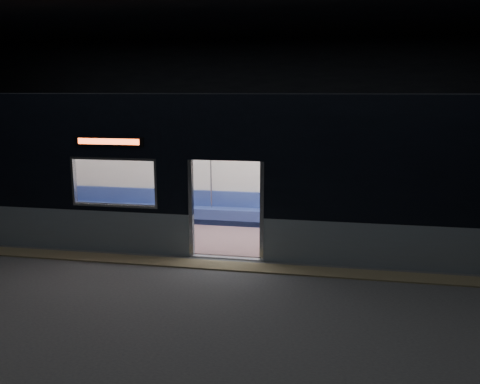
# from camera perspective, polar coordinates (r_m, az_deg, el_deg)

# --- Properties ---
(station_floor) EXTENTS (24.00, 14.00, 0.01)m
(station_floor) POSITION_cam_1_polar(r_m,az_deg,el_deg) (9.67, -2.87, -9.44)
(station_floor) COLOR #47494C
(station_floor) RESTS_ON ground
(station_envelope) EXTENTS (24.00, 14.00, 5.00)m
(station_envelope) POSITION_cam_1_polar(r_m,az_deg,el_deg) (9.04, -3.10, 12.86)
(station_envelope) COLOR black
(station_envelope) RESTS_ON station_floor
(tactile_strip) EXTENTS (22.80, 0.50, 0.03)m
(tactile_strip) POSITION_cam_1_polar(r_m,az_deg,el_deg) (10.16, -2.14, -8.25)
(tactile_strip) COLOR #8C7F59
(tactile_strip) RESTS_ON station_floor
(metro_car) EXTENTS (18.00, 3.04, 3.35)m
(metro_car) POSITION_cam_1_polar(r_m,az_deg,el_deg) (11.63, -0.04, 3.57)
(metro_car) COLOR gray
(metro_car) RESTS_ON station_floor
(passenger) EXTENTS (0.38, 0.66, 1.34)m
(passenger) POSITION_cam_1_polar(r_m,az_deg,el_deg) (12.84, 21.35, -1.29)
(passenger) COLOR black
(passenger) RESTS_ON metro_car
(handbag) EXTENTS (0.33, 0.31, 0.14)m
(handbag) POSITION_cam_1_polar(r_m,az_deg,el_deg) (12.65, 21.33, -1.99)
(handbag) COLOR black
(handbag) RESTS_ON passenger
(transit_map) EXTENTS (1.06, 0.03, 0.69)m
(transit_map) POSITION_cam_1_polar(r_m,az_deg,el_deg) (13.01, 21.36, 2.05)
(transit_map) COLOR white
(transit_map) RESTS_ON metro_car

